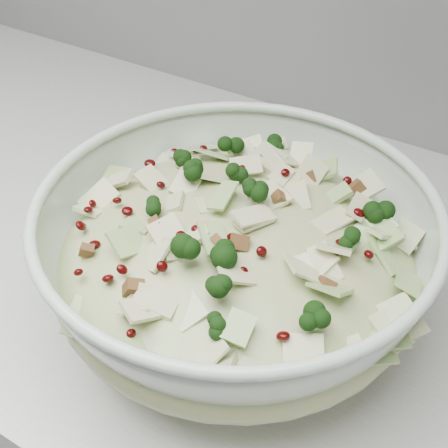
# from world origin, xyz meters

# --- Properties ---
(mixing_bowl) EXTENTS (0.36, 0.36, 0.13)m
(mixing_bowl) POSITION_xyz_m (0.04, 1.60, 0.97)
(mixing_bowl) COLOR silver
(mixing_bowl) RESTS_ON counter
(salad) EXTENTS (0.39, 0.39, 0.13)m
(salad) POSITION_xyz_m (0.04, 1.60, 0.99)
(salad) COLOR #BAC184
(salad) RESTS_ON mixing_bowl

